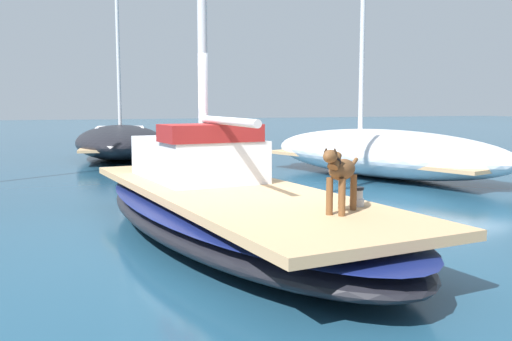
{
  "coord_description": "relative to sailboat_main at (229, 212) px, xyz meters",
  "views": [
    {
      "loc": [
        -2.31,
        -7.04,
        1.78
      ],
      "look_at": [
        0.0,
        -1.0,
        1.01
      ],
      "focal_mm": 39.48,
      "sensor_mm": 36.0,
      "label": 1
    }
  ],
  "objects": [
    {
      "name": "sailboat_main",
      "position": [
        0.0,
        0.0,
        0.0
      ],
      "size": [
        3.27,
        7.46,
        0.66
      ],
      "color": "black",
      "rests_on": "ground"
    },
    {
      "name": "cabin_house",
      "position": [
        -0.13,
        1.11,
        0.67
      ],
      "size": [
        1.63,
        2.36,
        0.84
      ],
      "color": "silver",
      "rests_on": "sailboat_main"
    },
    {
      "name": "ground_plane",
      "position": [
        0.0,
        0.0,
        -0.34
      ],
      "size": [
        120.0,
        120.0,
        0.0
      ],
      "primitive_type": "plane",
      "color": "navy"
    },
    {
      "name": "deck_winch",
      "position": [
        0.91,
        -1.73,
        0.42
      ],
      "size": [
        0.16,
        0.16,
        0.21
      ],
      "color": "#B7B7BC",
      "rests_on": "sailboat_main"
    },
    {
      "name": "moored_boat_far_astern",
      "position": [
        0.12,
        11.84,
        0.24
      ],
      "size": [
        3.69,
        6.61,
        7.86
      ],
      "color": "black",
      "rests_on": "ground"
    },
    {
      "name": "dog_brown",
      "position": [
        0.53,
        -2.03,
        0.75
      ],
      "size": [
        0.76,
        0.68,
        0.7
      ],
      "color": "brown",
      "rests_on": "sailboat_main"
    },
    {
      "name": "moored_boat_starboard_side",
      "position": [
        5.49,
        4.7,
        0.26
      ],
      "size": [
        4.53,
        7.45,
        5.55
      ],
      "color": "white",
      "rests_on": "ground"
    }
  ]
}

